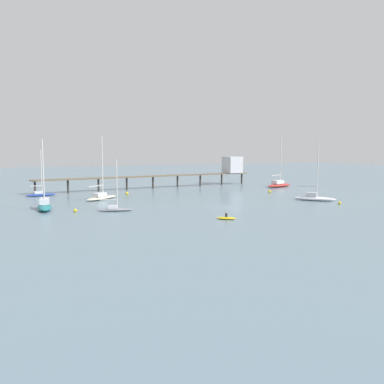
# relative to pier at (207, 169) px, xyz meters

# --- Properties ---
(ground_plane) EXTENTS (400.00, 400.00, 0.00)m
(ground_plane) POSITION_rel_pier_xyz_m (-17.59, -42.19, -5.00)
(ground_plane) COLOR slate
(pier) EXTENTS (63.00, 10.37, 8.45)m
(pier) POSITION_rel_pier_xyz_m (0.00, 0.00, 0.00)
(pier) COLOR brown
(pier) RESTS_ON ground_plane
(sailboat_gray) EXTENTS (6.27, 3.16, 8.97)m
(sailboat_gray) POSITION_rel_pier_xyz_m (-36.67, -38.15, -4.43)
(sailboat_gray) COLOR gray
(sailboat_gray) RESTS_ON ground_plane
(sailboat_blue) EXTENTS (7.04, 3.07, 10.56)m
(sailboat_blue) POSITION_rel_pier_xyz_m (-47.01, -8.78, -4.40)
(sailboat_blue) COLOR #2D4CB7
(sailboat_blue) RESTS_ON ground_plane
(sailboat_white) EXTENTS (7.27, 7.64, 12.38)m
(sailboat_white) POSITION_rel_pier_xyz_m (4.41, -41.13, -4.24)
(sailboat_white) COLOR white
(sailboat_white) RESTS_ON ground_plane
(sailboat_red) EXTENTS (10.17, 5.73, 14.62)m
(sailboat_red) POSITION_rel_pier_xyz_m (16.39, -12.91, -4.15)
(sailboat_red) COLOR red
(sailboat_red) RESTS_ON ground_plane
(sailboat_cream) EXTENTS (8.59, 7.63, 13.54)m
(sailboat_cream) POSITION_rel_pier_xyz_m (-35.61, -21.15, -4.26)
(sailboat_cream) COLOR beige
(sailboat_cream) RESTS_ON ground_plane
(sailboat_teal) EXTENTS (2.78, 8.54, 12.33)m
(sailboat_teal) POSITION_rel_pier_xyz_m (-47.64, -31.41, -4.18)
(sailboat_teal) COLOR #1E727A
(sailboat_teal) RESTS_ON ground_plane
(dinghy_yellow) EXTENTS (3.14, 2.76, 1.14)m
(dinghy_yellow) POSITION_rel_pier_xyz_m (-23.14, -53.18, -4.79)
(dinghy_yellow) COLOR yellow
(dinghy_yellow) RESTS_ON ground_plane
(mooring_buoy_inner) EXTENTS (0.70, 0.70, 0.70)m
(mooring_buoy_inner) POSITION_rel_pier_xyz_m (-28.35, -14.85, -4.65)
(mooring_buoy_inner) COLOR yellow
(mooring_buoy_inner) RESTS_ON ground_plane
(mooring_buoy_far) EXTENTS (0.68, 0.68, 0.68)m
(mooring_buoy_far) POSITION_rel_pier_xyz_m (4.77, -24.88, -4.66)
(mooring_buoy_far) COLOR yellow
(mooring_buoy_far) RESTS_ON ground_plane
(mooring_buoy_outer) EXTENTS (0.57, 0.57, 0.57)m
(mooring_buoy_outer) POSITION_rel_pier_xyz_m (-43.10, -36.60, -4.71)
(mooring_buoy_outer) COLOR yellow
(mooring_buoy_outer) RESTS_ON ground_plane
(mooring_buoy_mid) EXTENTS (0.57, 0.57, 0.57)m
(mooring_buoy_mid) POSITION_rel_pier_xyz_m (4.90, -47.72, -4.71)
(mooring_buoy_mid) COLOR yellow
(mooring_buoy_mid) RESTS_ON ground_plane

